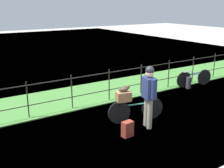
# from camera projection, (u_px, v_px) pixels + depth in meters

# --- Properties ---
(ground_plane) EXTENTS (60.00, 60.00, 0.00)m
(ground_plane) POSITION_uv_depth(u_px,v_px,m) (131.00, 129.00, 7.35)
(ground_plane) COLOR #B2ADA3
(grass_strip) EXTENTS (27.00, 2.40, 0.03)m
(grass_strip) POSITION_uv_depth(u_px,v_px,m) (79.00, 96.00, 9.88)
(grass_strip) COLOR #478438
(grass_strip) RESTS_ON ground
(harbor_water) EXTENTS (30.00, 30.00, 0.00)m
(harbor_water) POSITION_uv_depth(u_px,v_px,m) (12.00, 56.00, 17.46)
(harbor_water) COLOR #60849E
(harbor_water) RESTS_ON ground
(iron_fence) EXTENTS (18.04, 0.04, 1.10)m
(iron_fence) POSITION_uv_depth(u_px,v_px,m) (91.00, 86.00, 8.94)
(iron_fence) COLOR #28231E
(iron_fence) RESTS_ON ground
(bicycle_main) EXTENTS (1.61, 0.45, 0.64)m
(bicycle_main) POSITION_uv_depth(u_px,v_px,m) (135.00, 110.00, 7.73)
(bicycle_main) COLOR black
(bicycle_main) RESTS_ON ground
(wooden_crate) EXTENTS (0.45, 0.35, 0.27)m
(wooden_crate) POSITION_uv_depth(u_px,v_px,m) (124.00, 96.00, 7.49)
(wooden_crate) COLOR olive
(wooden_crate) RESTS_ON bicycle_main
(terrier_dog) EXTENTS (0.32, 0.21, 0.18)m
(terrier_dog) POSITION_uv_depth(u_px,v_px,m) (124.00, 89.00, 7.44)
(terrier_dog) COLOR #4C3D2D
(terrier_dog) RESTS_ON wooden_crate
(cyclist_person) EXTENTS (0.35, 0.53, 1.68)m
(cyclist_person) POSITION_uv_depth(u_px,v_px,m) (149.00, 92.00, 7.19)
(cyclist_person) COLOR gray
(cyclist_person) RESTS_ON ground
(backpack_on_paving) EXTENTS (0.30, 0.21, 0.40)m
(backpack_on_paving) POSITION_uv_depth(u_px,v_px,m) (128.00, 129.00, 6.87)
(backpack_on_paving) COLOR maroon
(backpack_on_paving) RESTS_ON ground
(mooring_bollard) EXTENTS (0.20, 0.20, 0.45)m
(mooring_bollard) POSITION_uv_depth(u_px,v_px,m) (189.00, 83.00, 10.78)
(mooring_bollard) COLOR #38383D
(mooring_bollard) RESTS_ON ground
(bicycle_parked) EXTENTS (1.63, 0.36, 0.64)m
(bicycle_parked) POSITION_uv_depth(u_px,v_px,m) (194.00, 78.00, 11.05)
(bicycle_parked) COLOR black
(bicycle_parked) RESTS_ON ground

